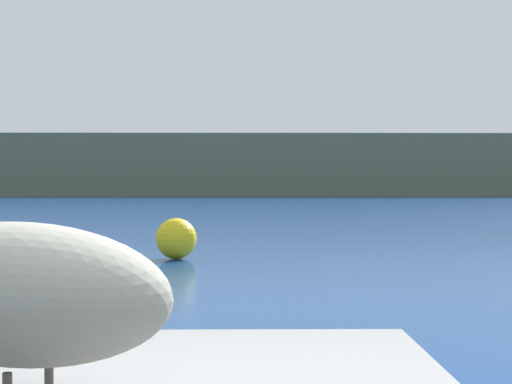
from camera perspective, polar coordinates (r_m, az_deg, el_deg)
hillside_backdrop at (r=85.28m, az=-1.00°, el=1.60°), size 140.00×14.52×5.40m
pelican at (r=3.04m, az=-14.80°, el=-5.85°), size 1.33×1.01×0.95m
mooring_buoy at (r=16.32m, az=-4.94°, el=-2.88°), size 0.72×0.72×0.72m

